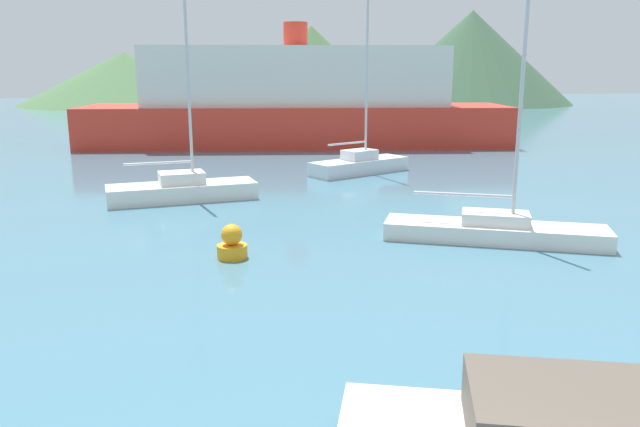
# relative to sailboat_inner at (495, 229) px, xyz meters

# --- Properties ---
(sailboat_inner) EXTENTS (6.88, 4.22, 7.86)m
(sailboat_inner) POSITION_rel_sailboat_inner_xyz_m (0.00, 0.00, 0.00)
(sailboat_inner) COLOR white
(sailboat_inner) RESTS_ON ground_plane
(sailboat_middle) EXTENTS (6.21, 2.76, 8.83)m
(sailboat_middle) POSITION_rel_sailboat_inner_xyz_m (-9.84, 8.22, 0.08)
(sailboat_middle) COLOR white
(sailboat_middle) RESTS_ON ground_plane
(sailboat_outer) EXTENTS (5.67, 4.01, 10.47)m
(sailboat_outer) POSITION_rel_sailboat_inner_xyz_m (-1.01, 13.50, 0.14)
(sailboat_outer) COLOR silver
(sailboat_outer) RESTS_ON ground_plane
(ferry_distant) EXTENTS (30.01, 10.52, 8.38)m
(ferry_distant) POSITION_rel_sailboat_inner_xyz_m (-2.46, 26.15, 2.58)
(ferry_distant) COLOR red
(ferry_distant) RESTS_ON ground_plane
(buoy_marker) EXTENTS (0.87, 0.87, 1.00)m
(buoy_marker) POSITION_rel_sailboat_inner_xyz_m (-8.21, -0.31, 0.01)
(buoy_marker) COLOR orange
(buoy_marker) RESTS_ON ground_plane
(hill_central) EXTENTS (30.87, 30.87, 7.75)m
(hill_central) POSITION_rel_sailboat_inner_xyz_m (-20.30, 82.23, 3.48)
(hill_central) COLOR #476B42
(hill_central) RESTS_ON ground_plane
(hill_east) EXTENTS (25.96, 25.96, 11.83)m
(hill_east) POSITION_rel_sailboat_inner_xyz_m (8.22, 82.24, 5.52)
(hill_east) COLOR #476B42
(hill_east) RESTS_ON ground_plane
(hill_far_east) EXTENTS (30.74, 30.74, 13.97)m
(hill_far_east) POSITION_rel_sailboat_inner_xyz_m (32.11, 75.67, 6.59)
(hill_far_east) COLOR #38563D
(hill_far_east) RESTS_ON ground_plane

